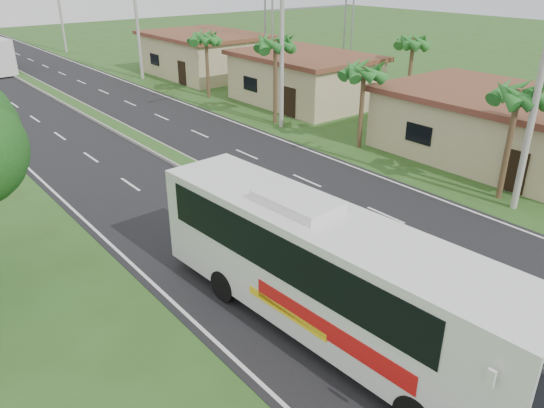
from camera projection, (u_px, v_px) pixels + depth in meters
ground at (435, 298)px, 17.04m from camera, size 180.00×180.00×0.00m
road_asphalt at (149, 145)px, 31.20m from camera, size 14.00×160.00×0.02m
median_strip at (149, 143)px, 31.16m from camera, size 1.20×160.00×0.18m
lane_edge_left at (31, 171)px, 27.39m from camera, size 0.12×160.00×0.01m
lane_edge_right at (241, 125)px, 35.02m from camera, size 0.12×160.00×0.01m
shop_near at (502, 126)px, 28.51m from camera, size 8.60×12.60×3.52m
shop_mid at (304, 78)px, 39.81m from camera, size 7.60×10.60×3.67m
shop_far at (204, 54)px, 49.70m from camera, size 8.60×11.60×3.82m
palm_verge_a at (518, 95)px, 22.30m from camera, size 2.40×2.40×5.45m
palm_verge_b at (364, 71)px, 29.06m from camera, size 2.40×2.40×5.05m
palm_verge_c at (275, 44)px, 33.36m from camera, size 2.40×2.40×5.85m
palm_verge_d at (206, 38)px, 40.26m from camera, size 2.40×2.40×5.25m
palm_behind_shop at (413, 42)px, 35.56m from camera, size 2.40×2.40×5.65m
utility_pole_a at (541, 78)px, 20.92m from camera, size 1.60×0.28×11.00m
utility_pole_b at (282, 27)px, 31.99m from camera, size 3.20×0.28×12.00m
utility_pole_c at (136, 14)px, 46.42m from camera, size 1.60×0.28×11.00m
utility_pole_d at (59, 4)px, 60.69m from camera, size 1.60×0.28×10.50m
coach_bus_main at (326, 268)px, 14.64m from camera, size 3.26×12.29×3.93m
motorcyclist at (333, 242)px, 18.57m from camera, size 2.00×0.62×2.48m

